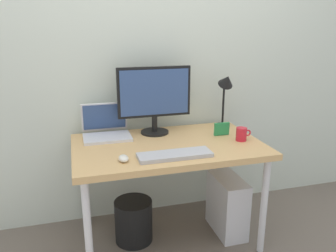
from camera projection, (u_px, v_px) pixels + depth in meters
ground_plane at (168, 237)px, 2.41m from camera, size 6.00×6.00×0.00m
back_wall at (152, 47)px, 2.44m from camera, size 4.40×0.04×2.60m
desk at (168, 153)px, 2.23m from camera, size 1.23×0.75×0.71m
monitor at (154, 96)px, 2.35m from camera, size 0.52×0.20×0.47m
laptop at (106, 128)px, 2.34m from camera, size 0.32×0.27×0.23m
desk_lamp at (226, 89)px, 2.48m from camera, size 0.11×0.16×0.42m
keyboard at (175, 155)px, 1.98m from camera, size 0.44×0.14×0.02m
mouse at (124, 158)px, 1.92m from camera, size 0.06×0.09×0.03m
coffee_mug at (242, 134)px, 2.26m from camera, size 0.11×0.07×0.09m
photo_frame at (222, 129)px, 2.36m from camera, size 0.11×0.02×0.09m
computer_tower at (227, 205)px, 2.43m from camera, size 0.18×0.36×0.42m
wastebasket at (134, 221)px, 2.34m from camera, size 0.26×0.26×0.30m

